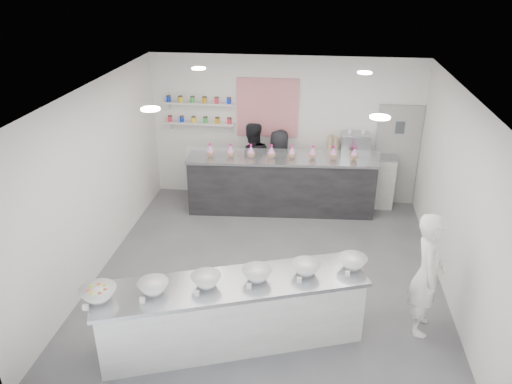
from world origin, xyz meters
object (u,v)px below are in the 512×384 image
Objects in this scene: staff_right at (279,168)px; espresso_machine at (355,145)px; espresso_ledge at (357,180)px; staff_left at (252,164)px; woman_prep at (427,274)px; prep_counter at (233,313)px; back_bar at (281,185)px.

espresso_machine is at bearing -165.28° from staff_right.
staff_left is at bearing -175.28° from espresso_ledge.
woman_prep is at bearing 129.85° from staff_right.
woman_prep is (0.67, -3.85, 0.34)m from espresso_ledge.
prep_counter is 2.62m from woman_prep.
back_bar is at bearing -161.20° from espresso_ledge.
staff_left is at bearing -175.04° from espresso_machine.
back_bar is at bearing 65.93° from prep_counter.
prep_counter is 2.16× the size of staff_right.
back_bar is at bearing -159.94° from espresso_machine.
staff_left is (-2.08, -0.18, -0.44)m from espresso_machine.
prep_counter is 4.82m from espresso_ledge.
prep_counter is at bearing -98.32° from back_bar.
espresso_machine is 2.13m from staff_left.
staff_left is 0.57m from staff_right.
staff_right is (0.23, 4.27, 0.33)m from prep_counter.
prep_counter is 4.31m from staff_left.
staff_left is 1.08× the size of staff_right.
staff_right is (0.56, 0.00, -0.07)m from staff_left.
back_bar is 1.63m from espresso_ledge.
espresso_machine is 3.96m from woman_prep.
back_bar is at bearing 41.99° from woman_prep.
back_bar is 2.14× the size of staff_left.
espresso_ledge is at bearing -165.71° from staff_right.
espresso_ledge reaches higher than prep_counter.
espresso_machine is at bearing 19.80° from woman_prep.
staff_left is at bearing 74.86° from prep_counter.
espresso_ledge is 2.61× the size of espresso_machine.
back_bar is 2.51× the size of espresso_ledge.
prep_counter is 3.94m from back_bar.
espresso_machine is at bearing 49.05° from prep_counter.
staff_left reaches higher than back_bar.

